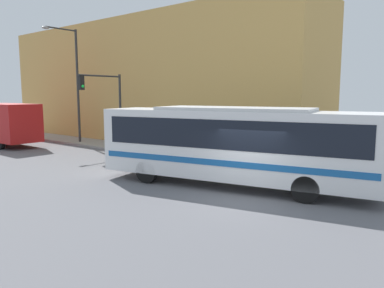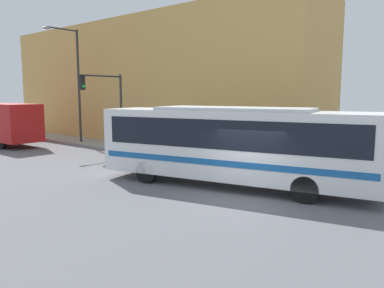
% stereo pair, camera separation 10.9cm
% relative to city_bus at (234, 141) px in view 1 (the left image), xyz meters
% --- Properties ---
extents(ground_plane, '(120.00, 120.00, 0.00)m').
position_rel_city_bus_xyz_m(ground_plane, '(-1.46, -1.41, -1.89)').
color(ground_plane, slate).
extents(sidewalk, '(2.68, 70.00, 0.15)m').
position_rel_city_bus_xyz_m(sidewalk, '(4.38, 18.59, -1.81)').
color(sidewalk, gray).
rests_on(sidewalk, ground_plane).
extents(building_facade, '(6.00, 29.19, 9.47)m').
position_rel_city_bus_xyz_m(building_facade, '(8.72, 14.19, 2.85)').
color(building_facade, tan).
rests_on(building_facade, ground_plane).
extents(city_bus, '(4.81, 11.63, 3.27)m').
position_rel_city_bus_xyz_m(city_bus, '(0.00, 0.00, 0.00)').
color(city_bus, white).
rests_on(city_bus, ground_plane).
extents(delivery_truck, '(2.41, 7.92, 3.10)m').
position_rel_city_bus_xyz_m(delivery_truck, '(-0.24, 20.10, -0.20)').
color(delivery_truck, '#B21919').
rests_on(delivery_truck, ground_plane).
extents(fire_hydrant, '(0.21, 0.28, 0.69)m').
position_rel_city_bus_xyz_m(fire_hydrant, '(3.64, 3.61, -1.38)').
color(fire_hydrant, gold).
rests_on(fire_hydrant, sidewalk).
extents(traffic_light_pole, '(3.28, 0.35, 4.94)m').
position_rel_city_bus_xyz_m(traffic_light_pole, '(2.63, 11.50, 1.68)').
color(traffic_light_pole, '#2D2D2D').
rests_on(traffic_light_pole, sidewalk).
extents(parking_meter, '(0.14, 0.14, 1.21)m').
position_rel_city_bus_xyz_m(parking_meter, '(3.64, 5.63, -0.91)').
color(parking_meter, '#2D2D2D').
rests_on(parking_meter, sidewalk).
extents(street_lamp, '(2.77, 0.28, 8.38)m').
position_rel_city_bus_xyz_m(street_lamp, '(3.56, 16.45, 3.18)').
color(street_lamp, '#2D2D2D').
rests_on(street_lamp, sidewalk).
extents(pedestrian_near_corner, '(0.34, 0.34, 1.74)m').
position_rel_city_bus_xyz_m(pedestrian_near_corner, '(4.19, 9.52, -0.84)').
color(pedestrian_near_corner, slate).
rests_on(pedestrian_near_corner, sidewalk).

